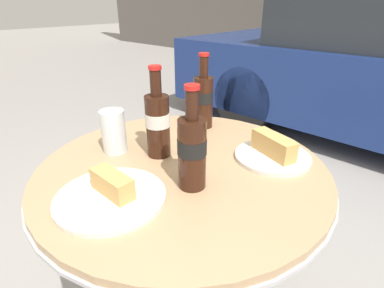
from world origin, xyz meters
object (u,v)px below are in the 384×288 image
drinking_glass (114,133)px  lunch_plate_near (111,194)px  cola_bottle_left (158,122)px  cola_bottle_right (192,149)px  cola_bottle_center (203,99)px  lunch_plate_far (273,152)px  bistro_table (183,209)px

drinking_glass → lunch_plate_near: drinking_glass is taller
cola_bottle_left → lunch_plate_near: (0.09, -0.22, -0.09)m
cola_bottle_left → drinking_glass: bearing=-146.7°
cola_bottle_right → lunch_plate_near: 0.21m
cola_bottle_left → cola_bottle_center: bearing=100.9°
cola_bottle_left → lunch_plate_far: (0.26, 0.20, -0.08)m
cola_bottle_right → lunch_plate_near: cola_bottle_right is taller
cola_bottle_center → lunch_plate_near: cola_bottle_center is taller
cola_bottle_left → cola_bottle_center: 0.26m
cola_bottle_right → drinking_glass: cola_bottle_right is taller
cola_bottle_center → cola_bottle_left: bearing=-79.1°
cola_bottle_right → lunch_plate_far: cola_bottle_right is taller
cola_bottle_center → lunch_plate_far: cola_bottle_center is taller
lunch_plate_near → lunch_plate_far: (0.17, 0.42, 0.01)m
cola_bottle_left → lunch_plate_near: bearing=-68.9°
bistro_table → lunch_plate_far: size_ratio=3.75×
drinking_glass → lunch_plate_far: (0.37, 0.27, -0.04)m
cola_bottle_right → lunch_plate_far: (0.08, 0.26, -0.08)m
bistro_table → cola_bottle_left: 0.27m
lunch_plate_near → lunch_plate_far: 0.46m
cola_bottle_center → lunch_plate_near: size_ratio=1.02×
drinking_glass → cola_bottle_right: bearing=3.2°
cola_bottle_right → drinking_glass: size_ratio=1.97×
lunch_plate_near → lunch_plate_far: lunch_plate_far is taller
bistro_table → cola_bottle_left: size_ratio=3.11×
cola_bottle_left → drinking_glass: (-0.11, -0.07, -0.04)m
bistro_table → cola_bottle_center: 0.39m
bistro_table → cola_bottle_right: size_ratio=3.20×
bistro_table → cola_bottle_left: (-0.09, 0.00, 0.25)m
cola_bottle_right → cola_bottle_center: 0.39m
lunch_plate_near → drinking_glass: bearing=143.2°
bistro_table → cola_bottle_center: cola_bottle_center is taller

